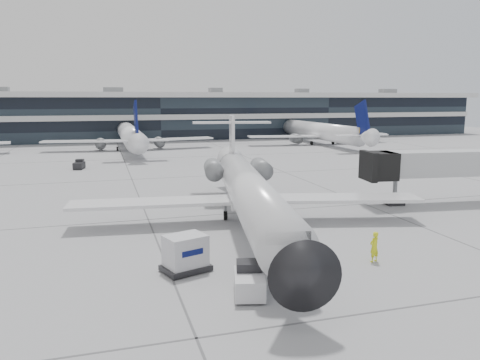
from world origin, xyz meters
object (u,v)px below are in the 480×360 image
object	(u,v)px
jet_bridge	(454,164)
cargo_uld	(185,254)
baggage_tug	(249,281)
regional_jet	(249,190)
ramp_worker	(374,247)

from	to	relation	value
jet_bridge	cargo_uld	xyz separation A→B (m)	(-27.30, -10.59, -2.68)
jet_bridge	cargo_uld	size ratio (longest dim) A/B	5.29
baggage_tug	regional_jet	bearing A→B (deg)	87.03
regional_jet	ramp_worker	world-z (taller)	regional_jet
jet_bridge	ramp_worker	size ratio (longest dim) A/B	8.49
regional_jet	jet_bridge	bearing A→B (deg)	15.00
jet_bridge	ramp_worker	world-z (taller)	jet_bridge
regional_jet	jet_bridge	xyz separation A→B (m)	(20.72, 1.71, 1.01)
jet_bridge	baggage_tug	bearing A→B (deg)	-142.28
regional_jet	cargo_uld	distance (m)	11.17
jet_bridge	baggage_tug	distance (m)	29.01
regional_jet	jet_bridge	world-z (taller)	regional_jet
regional_jet	baggage_tug	world-z (taller)	regional_jet
regional_jet	baggage_tug	distance (m)	13.80
jet_bridge	cargo_uld	world-z (taller)	jet_bridge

